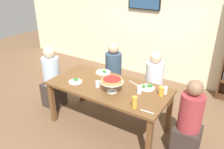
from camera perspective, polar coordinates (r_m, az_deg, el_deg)
The scene contains 18 objects.
ground_plane at distance 3.86m, azimuth -0.81°, elevation -12.59°, with size 12.00×12.00×0.00m, color brown.
rear_partition at distance 5.12m, azimuth 12.99°, elevation 13.79°, with size 8.00×0.12×2.80m, color beige.
dining_table at distance 3.49m, azimuth -0.88°, elevation -4.08°, with size 1.84×0.88×0.74m.
diner_head_east at distance 3.22m, azimuth 18.59°, elevation -11.95°, with size 0.34×0.34×1.15m.
diner_head_west at distance 4.27m, azimuth -14.68°, elevation -1.66°, with size 0.34×0.34×1.15m.
diner_far_left at distance 4.33m, azimuth 0.36°, elevation -0.41°, with size 0.34×0.34×1.15m.
diner_far_right at distance 3.99m, azimuth 10.32°, elevation -3.18°, with size 0.34×0.34×1.15m.
deep_dish_pizza_stand at distance 3.21m, azimuth 0.00°, elevation -1.72°, with size 0.33×0.33×0.21m.
salad_plate_near_diner at distance 3.42m, azimuth 8.75°, elevation -3.11°, with size 0.23×0.23×0.07m.
salad_plate_far_diner at distance 3.87m, azimuth -2.19°, elevation 0.61°, with size 0.25×0.25×0.06m.
salad_plate_spare at distance 3.61m, azimuth -9.11°, elevation -1.62°, with size 0.21×0.21×0.06m.
beer_glass_amber_tall at distance 2.91m, azimuth 5.67°, elevation -6.98°, with size 0.06×0.06×0.16m, color gold.
beer_glass_amber_short at distance 3.24m, azimuth 12.25°, elevation -4.15°, with size 0.08×0.08×0.13m, color gold.
water_glass_clear_near at distance 3.31m, azimuth 13.13°, elevation -3.87°, with size 0.07×0.07×0.10m, color white.
water_glass_clear_far at distance 3.25m, azimuth 6.83°, elevation -3.80°, with size 0.07×0.07×0.11m, color white.
water_glass_clear_spare at distance 3.41m, azimuth -3.59°, elevation -2.38°, with size 0.07×0.07×0.09m, color white.
cutlery_fork_near at distance 2.90m, azimuth 8.78°, elevation -9.14°, with size 0.18×0.02×0.01m, color silver.
cutlery_knife_near at distance 3.55m, azimuth 5.26°, elevation -2.07°, with size 0.18×0.02×0.01m, color silver.
Camera 1 is at (1.67, -2.55, 2.37)m, focal length 36.56 mm.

